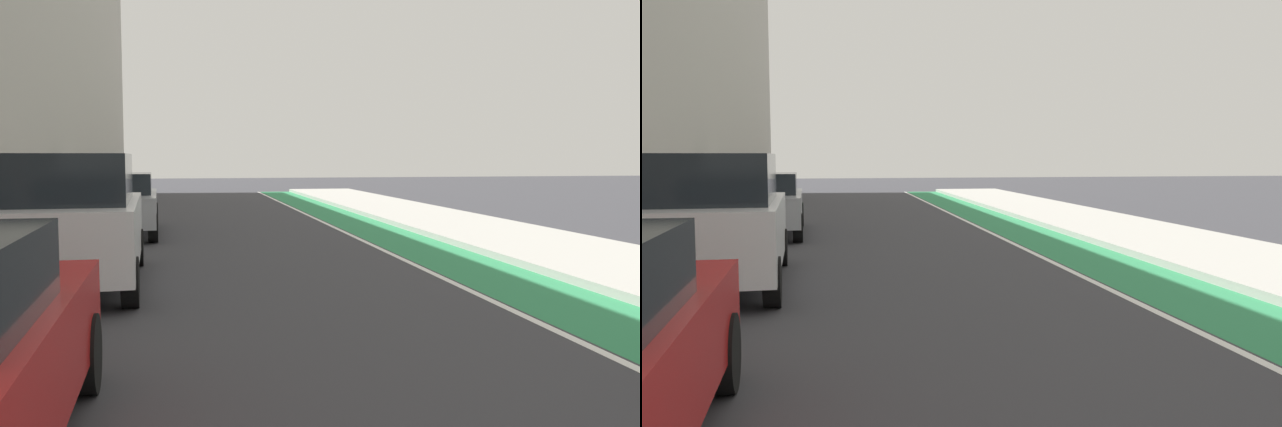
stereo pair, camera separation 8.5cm
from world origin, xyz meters
TOP-DOWN VIEW (x-y plane):
  - ground_plane at (0.00, 17.95)m, footprint 96.57×96.57m
  - bike_lane_paint at (3.41, 19.95)m, footprint 1.60×43.90m
  - lane_divider_stripe at (2.51, 19.95)m, footprint 0.12×43.90m
  - sidewalk_right at (5.88, 19.95)m, footprint 3.35×43.90m
  - parked_suv_white at (-3.16, 15.00)m, footprint 2.11×4.65m
  - parked_sedan_silver at (-3.16, 21.97)m, footprint 2.13×4.84m

SIDE VIEW (x-z plane):
  - ground_plane at x=0.00m, z-range 0.00..0.00m
  - bike_lane_paint at x=3.41m, z-range 0.00..0.00m
  - lane_divider_stripe at x=2.51m, z-range 0.00..0.00m
  - sidewalk_right at x=5.88m, z-range 0.00..0.14m
  - parked_sedan_silver at x=-3.16m, z-range 0.02..1.55m
  - parked_suv_white at x=-3.16m, z-range 0.03..2.01m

